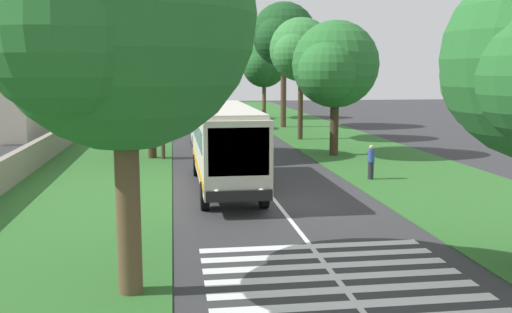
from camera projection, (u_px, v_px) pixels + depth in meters
name	position (u px, v px, depth m)	size (l,w,h in m)	color
ground	(278.00, 205.00, 23.30)	(160.00, 160.00, 0.00)	#333335
grass_verge_left	(108.00, 155.00, 36.84)	(120.00, 8.00, 0.04)	#2D6628
grass_verge_right	(358.00, 150.00, 39.13)	(120.00, 8.00, 0.04)	#2D6628
centre_line	(237.00, 153.00, 37.99)	(110.00, 0.16, 0.01)	silver
coach_bus	(225.00, 142.00, 26.19)	(11.16, 2.62, 3.73)	silver
zebra_crossing	(335.00, 277.00, 15.17)	(5.85, 6.80, 0.01)	silver
trailing_car_0	(203.00, 135.00, 42.49)	(4.30, 1.78, 1.43)	silver
trailing_car_1	(239.00, 124.00, 50.87)	(4.30, 1.78, 1.43)	#B21E1E
trailing_car_2	(199.00, 119.00, 56.06)	(4.30, 1.78, 1.43)	silver
trailing_car_3	(196.00, 113.00, 63.49)	(4.30, 1.78, 1.43)	#B7A893
trailing_minibus_0	(190.00, 102.00, 70.58)	(6.00, 2.14, 2.53)	#CC4C33
roadside_tree_left_0	(146.00, 44.00, 34.56)	(8.05, 6.77, 10.38)	#3D2D1E
roadside_tree_left_1	(163.00, 55.00, 81.82)	(7.08, 5.91, 10.48)	brown
roadside_tree_left_2	(155.00, 44.00, 61.79)	(5.97, 5.17, 10.82)	brown
roadside_tree_left_3	(117.00, 24.00, 13.28)	(7.22, 6.13, 9.57)	brown
roadside_tree_left_4	(147.00, 58.00, 51.47)	(7.17, 6.05, 9.54)	#3D2D1E
roadside_tree_right_0	(333.00, 67.00, 36.02)	(6.72, 5.36, 8.34)	#3D2D1E
roadside_tree_right_1	(263.00, 66.00, 64.55)	(6.13, 4.96, 8.35)	brown
roadside_tree_right_3	(299.00, 51.00, 44.16)	(5.69, 4.82, 9.26)	#3D2D1E
roadside_tree_right_4	(282.00, 36.00, 53.69)	(7.16, 5.91, 11.51)	#4C3826
utility_pole	(162.00, 96.00, 34.60)	(0.24, 1.40, 7.28)	#473828
roadside_wall	(66.00, 136.00, 41.15)	(70.00, 0.40, 1.44)	gray
pedestrian	(371.00, 162.00, 28.48)	(0.34, 0.34, 1.69)	#26262D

